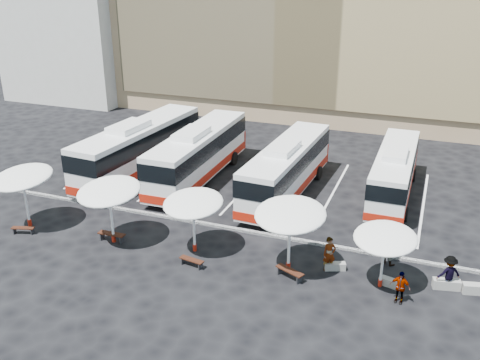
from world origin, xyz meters
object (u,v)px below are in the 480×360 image
(wood_bench_2, at_px, (192,261))
(passenger_2, at_px, (400,287))
(sunshade_4, at_px, (385,238))
(conc_bench_3, at_px, (477,289))
(wood_bench_3, at_px, (290,272))
(wood_bench_1, at_px, (112,235))
(passenger_0, at_px, (329,254))
(sunshade_2, at_px, (193,203))
(wood_bench_0, at_px, (23,229))
(passenger_3, at_px, (449,273))
(bus_1, at_px, (199,152))
(conc_bench_2, at_px, (446,284))
(bus_2, at_px, (287,167))
(sunshade_0, at_px, (22,178))
(bus_3, at_px, (394,171))
(conc_bench_1, at_px, (390,283))
(bus_0, at_px, (140,146))
(sunshade_1, at_px, (109,191))
(conc_bench_0, at_px, (335,266))
(sunshade_3, at_px, (290,215))
(passenger_1, at_px, (390,249))

(wood_bench_2, height_order, passenger_2, passenger_2)
(sunshade_4, height_order, conc_bench_3, sunshade_4)
(sunshade_4, bearing_deg, wood_bench_3, -168.49)
(wood_bench_1, distance_m, passenger_0, 12.40)
(sunshade_2, relative_size, conc_bench_3, 2.69)
(sunshade_4, distance_m, wood_bench_0, 20.66)
(wood_bench_3, xyz_separation_m, passenger_3, (7.47, 1.83, 0.54))
(wood_bench_0, bearing_deg, bus_1, 62.15)
(wood_bench_1, relative_size, passenger_3, 0.90)
(conc_bench_2, bearing_deg, wood_bench_3, -166.09)
(bus_1, relative_size, bus_2, 1.03)
(wood_bench_2, xyz_separation_m, passenger_0, (6.83, 2.20, 0.62))
(passenger_3, bearing_deg, sunshade_0, -24.54)
(bus_3, xyz_separation_m, conc_bench_2, (3.73, -10.62, -1.56))
(wood_bench_0, height_order, wood_bench_3, wood_bench_3)
(sunshade_0, relative_size, conc_bench_3, 3.42)
(bus_2, height_order, conc_bench_2, bus_2)
(sunshade_2, bearing_deg, conc_bench_2, 4.48)
(wood_bench_0, xyz_separation_m, wood_bench_1, (5.41, 1.09, 0.07))
(bus_3, bearing_deg, passenger_2, -82.72)
(conc_bench_3, bearing_deg, sunshade_2, -175.65)
(bus_2, height_order, passenger_3, bus_2)
(wood_bench_0, xyz_separation_m, conc_bench_3, (24.89, 2.88, -0.06))
(conc_bench_1, bearing_deg, conc_bench_2, 16.81)
(wood_bench_2, distance_m, passenger_3, 12.90)
(sunshade_0, relative_size, wood_bench_0, 3.30)
(bus_0, relative_size, sunshade_1, 3.29)
(bus_1, xyz_separation_m, conc_bench_0, (11.94, -8.98, -1.85))
(sunshade_4, relative_size, conc_bench_3, 2.60)
(sunshade_3, distance_m, passenger_3, 8.17)
(conc_bench_2, bearing_deg, wood_bench_0, -173.21)
(sunshade_3, height_order, passenger_2, sunshade_3)
(sunshade_0, xyz_separation_m, wood_bench_1, (5.77, 0.13, -2.79))
(wood_bench_0, distance_m, passenger_3, 23.70)
(bus_3, bearing_deg, passenger_1, -85.18)
(bus_1, relative_size, wood_bench_0, 9.26)
(wood_bench_0, relative_size, wood_bench_3, 0.86)
(sunshade_1, height_order, wood_bench_1, sunshade_1)
(wood_bench_3, distance_m, passenger_1, 5.61)
(sunshade_2, bearing_deg, passenger_1, 13.46)
(bus_0, xyz_separation_m, sunshade_1, (4.03, -9.94, 1.01))
(bus_2, bearing_deg, sunshade_1, -123.42)
(sunshade_2, xyz_separation_m, wood_bench_0, (-10.35, -1.77, -2.60))
(passenger_0, bearing_deg, bus_2, 85.18)
(passenger_3, bearing_deg, passenger_1, -54.88)
(wood_bench_1, relative_size, passenger_0, 0.86)
(passenger_0, bearing_deg, bus_3, 45.50)
(sunshade_4, bearing_deg, bus_2, 129.11)
(sunshade_4, bearing_deg, sunshade_1, -176.98)
(sunshade_4, distance_m, passenger_0, 3.28)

